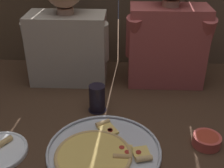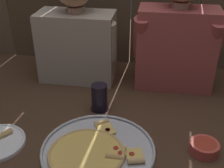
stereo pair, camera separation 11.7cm
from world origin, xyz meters
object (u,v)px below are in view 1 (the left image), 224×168
dipping_bowl (207,140)px  diner_left (67,33)px  pizza_tray (101,151)px  drinking_glass (97,98)px  diner_right (168,31)px

dipping_bowl → diner_left: (-0.61, 0.51, 0.24)m
pizza_tray → dipping_bowl: size_ratio=4.00×
pizza_tray → dipping_bowl: dipping_bowl is taller
pizza_tray → drinking_glass: size_ratio=3.45×
dipping_bowl → drinking_glass: bearing=153.2°
dipping_bowl → diner_right: bearing=101.9°
drinking_glass → diner_right: 0.49m
diner_left → diner_right: 0.50m
pizza_tray → drinking_glass: bearing=97.5°
diner_right → dipping_bowl: bearing=-78.1°
drinking_glass → dipping_bowl: drinking_glass is taller
drinking_glass → diner_left: 0.39m
dipping_bowl → diner_right: (-0.11, 0.50, 0.26)m
diner_right → pizza_tray: bearing=-117.1°
diner_right → diner_left: bearing=179.9°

